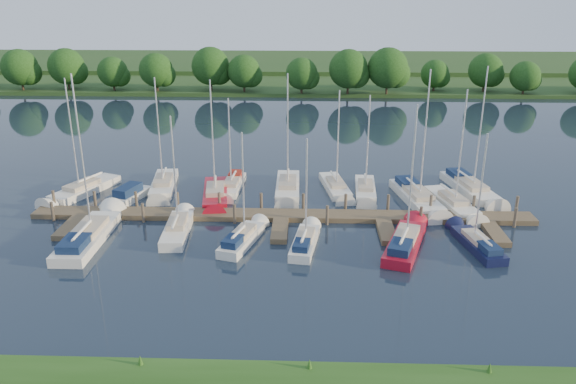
{
  "coord_description": "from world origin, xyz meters",
  "views": [
    {
      "loc": [
        1.95,
        -33.52,
        17.43
      ],
      "look_at": [
        0.52,
        8.0,
        2.2
      ],
      "focal_mm": 35.0,
      "sensor_mm": 36.0,
      "label": 1
    }
  ],
  "objects_px": {
    "sailboat_n_0": "(82,191)",
    "motorboat": "(127,198)",
    "dock": "(281,219)",
    "sailboat_n_5": "(288,189)",
    "sailboat_s_2": "(243,239)"
  },
  "relations": [
    {
      "from": "sailboat_n_0",
      "to": "motorboat",
      "type": "relative_size",
      "value": 1.89
    },
    {
      "from": "dock",
      "to": "sailboat_n_5",
      "type": "bearing_deg",
      "value": 87.57
    },
    {
      "from": "sailboat_n_0",
      "to": "sailboat_n_5",
      "type": "height_order",
      "value": "sailboat_n_5"
    },
    {
      "from": "sailboat_n_5",
      "to": "motorboat",
      "type": "bearing_deg",
      "value": 10.93
    },
    {
      "from": "dock",
      "to": "sailboat_s_2",
      "type": "height_order",
      "value": "sailboat_s_2"
    },
    {
      "from": "motorboat",
      "to": "sailboat_n_5",
      "type": "bearing_deg",
      "value": -150.55
    },
    {
      "from": "dock",
      "to": "sailboat_n_0",
      "type": "bearing_deg",
      "value": 163.18
    },
    {
      "from": "motorboat",
      "to": "sailboat_s_2",
      "type": "xyz_separation_m",
      "value": [
        10.87,
        -8.09,
        -0.02
      ]
    },
    {
      "from": "sailboat_n_5",
      "to": "sailboat_n_0",
      "type": "bearing_deg",
      "value": 3.16
    },
    {
      "from": "sailboat_n_5",
      "to": "sailboat_s_2",
      "type": "xyz_separation_m",
      "value": [
        -2.87,
        -10.94,
        0.05
      ]
    },
    {
      "from": "dock",
      "to": "sailboat_s_2",
      "type": "xyz_separation_m",
      "value": [
        -2.59,
        -4.22,
        0.13
      ]
    },
    {
      "from": "motorboat",
      "to": "sailboat_n_5",
      "type": "relative_size",
      "value": 0.52
    },
    {
      "from": "sailboat_n_0",
      "to": "motorboat",
      "type": "bearing_deg",
      "value": -176.27
    },
    {
      "from": "dock",
      "to": "sailboat_n_0",
      "type": "height_order",
      "value": "sailboat_n_0"
    },
    {
      "from": "sailboat_n_0",
      "to": "dock",
      "type": "bearing_deg",
      "value": -174.04
    }
  ]
}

